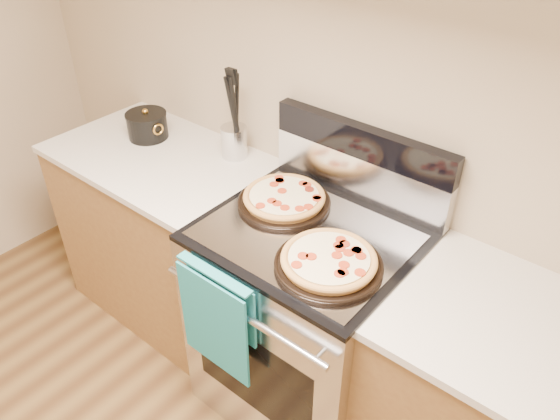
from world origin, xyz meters
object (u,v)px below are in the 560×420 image
Objects in this scene: pepperoni_pizza_back at (284,199)px; saucepan at (147,126)px; pepperoni_pizza_front at (329,261)px; range_body at (307,322)px; utensil_crock at (234,142)px.

saucepan reaches higher than pepperoni_pizza_back.
pepperoni_pizza_front is (0.34, -0.19, 0.00)m from pepperoni_pizza_back.
saucepan reaches higher than range_body.
range_body is 6.29× the size of utensil_crock.
pepperoni_pizza_back is 0.46m from utensil_crock.
utensil_crock is at bearing 16.09° from saucepan.
pepperoni_pizza_back is 0.86m from saucepan.
pepperoni_pizza_front is 1.93× the size of saucepan.
utensil_crock reaches higher than saucepan.
range_body is 4.88× the size of saucepan.
saucepan is at bearing 173.79° from range_body.
pepperoni_pizza_front is 2.49× the size of utensil_crock.
saucepan is at bearing 177.12° from pepperoni_pizza_back.
pepperoni_pizza_front is (0.16, -0.12, 0.50)m from range_body.
pepperoni_pizza_back is at bearing 150.92° from pepperoni_pizza_front.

